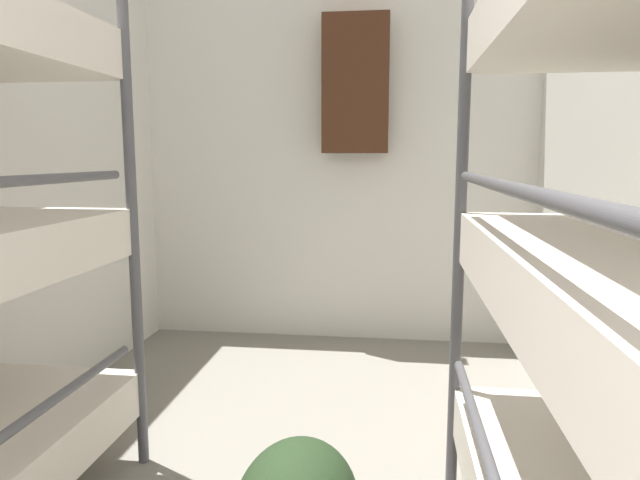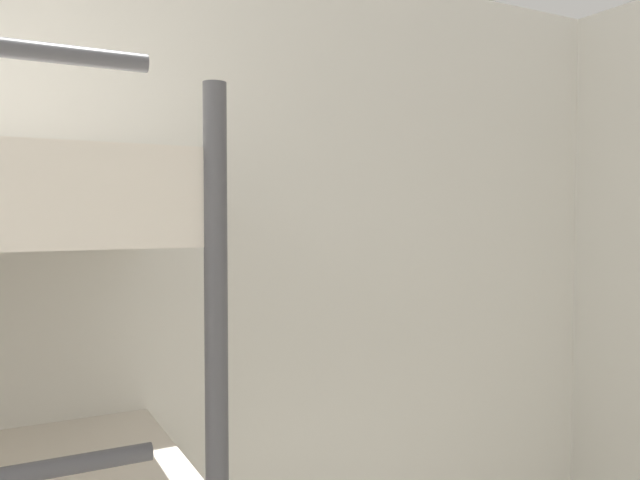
# 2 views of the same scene
# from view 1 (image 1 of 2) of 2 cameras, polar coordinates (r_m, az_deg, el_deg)

# --- Properties ---
(wall_back) EXTENTS (2.82, 0.06, 2.47)m
(wall_back) POSITION_cam_1_polar(r_m,az_deg,el_deg) (4.04, 1.75, 7.44)
(wall_back) COLOR silver
(wall_back) RESTS_ON ground_plane
(hanging_coat) EXTENTS (0.44, 0.12, 0.90)m
(hanging_coat) POSITION_cam_1_polar(r_m,az_deg,el_deg) (3.91, 3.57, 15.28)
(hanging_coat) COLOR #472819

